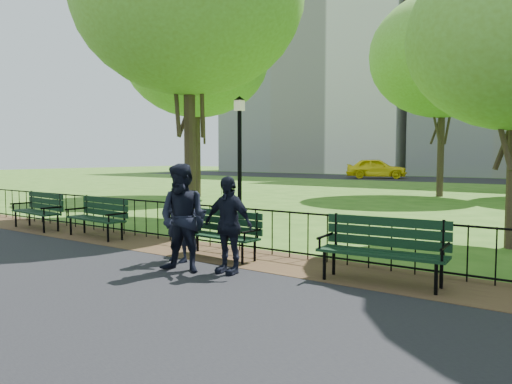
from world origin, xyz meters
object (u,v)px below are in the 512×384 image
Objects in this scene: park_bench_left_a at (99,213)px; tree_mid_w at (197,54)px; park_bench_left_b at (40,207)px; person_right at (228,225)px; park_bench_main at (208,225)px; tree_far_c at (443,55)px; park_bench_right_a at (384,243)px; person_mid at (183,218)px; taxi at (376,168)px; person_left at (179,216)px; lamppost at (240,154)px.

tree_mid_w reaches higher than park_bench_left_a.
person_right is at bearing -2.19° from park_bench_left_b.
park_bench_main is at bearing 1.73° from park_bench_left_a.
tree_far_c is 5.89× the size of person_right.
tree_mid_w is 5.90× the size of person_right.
park_bench_left_b is 0.20× the size of tree_far_c.
tree_far_c reaches higher than park_bench_right_a.
park_bench_left_b is (-2.38, -0.08, 0.01)m from park_bench_left_a.
person_mid is at bearing -14.47° from park_bench_left_a.
taxi is (-10.97, 33.36, 0.03)m from person_right.
park_bench_main is at bearing 4.57° from park_bench_left_b.
lamppost is at bearing 123.17° from person_left.
tree_far_c is (9.21, 6.78, -0.01)m from tree_mid_w.
person_mid is (10.07, -11.43, -5.68)m from tree_mid_w.
park_bench_left_a is at bearing 7.37° from park_bench_left_b.
person_right is at bearing 175.97° from taxi.
person_left reaches higher than park_bench_left_a.
tree_far_c is 5.59× the size of person_left.
tree_far_c reaches higher than park_bench_left_b.
lamppost reaches higher than taxi.
park_bench_right_a is 1.09× the size of person_mid.
tree_far_c reaches higher than park_bench_left_a.
tree_mid_w reaches higher than lamppost.
park_bench_main is 15.18m from tree_mid_w.
person_right is at bearing -85.15° from tree_far_c.
person_right is at bearing -163.90° from park_bench_right_a.
park_bench_right_a is at bearing 4.08° from park_bench_main.
park_bench_right_a is at bearing 8.51° from person_mid.
park_bench_left_a reaches higher than park_bench_main.
person_left reaches higher than park_bench_left_b.
tree_mid_w is 16.45m from person_right.
person_mid is at bearing -62.79° from park_bench_main.
person_mid is at bearing -87.28° from tree_far_c.
person_left is (3.46, -0.86, 0.27)m from park_bench_left_a.
taxi is at bearing 107.48° from park_bench_right_a.
person_left is 0.85m from person_mid.
park_bench_left_b is at bearing -177.16° from park_bench_main.
park_bench_main is 17.99m from tree_far_c.
tree_mid_w reaches higher than taxi.
tree_far_c is at bearing 78.30° from person_mid.
person_left is (5.84, -0.78, 0.26)m from park_bench_left_b.
tree_mid_w is at bearing 137.29° from park_bench_right_a.
tree_mid_w reaches higher than person_right.
person_right is at bearing -7.84° from park_bench_left_a.
taxi is at bearing 107.52° from person_right.
lamppost is 6.34m from person_mid.
park_bench_left_b is at bearing 174.78° from park_bench_right_a.
person_left is (-3.63, -0.71, 0.23)m from park_bench_right_a.
park_bench_main is 1.03× the size of person_left.
tree_mid_w is at bearing 158.41° from taxi.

